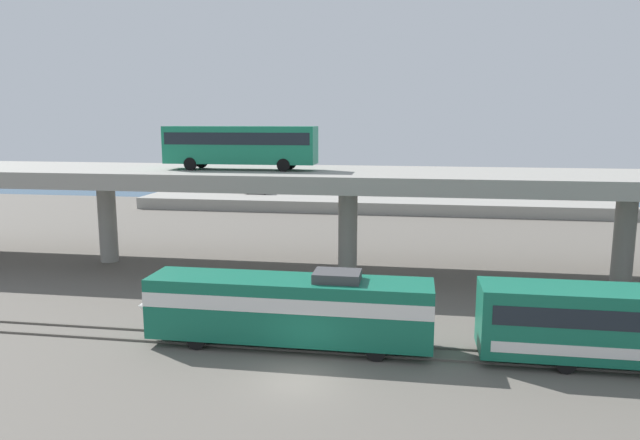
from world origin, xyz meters
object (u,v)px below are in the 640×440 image
object	(u,v)px
parked_car_1	(572,192)
parked_car_2	(258,188)
parked_car_0	(381,190)
train_locomotive	(275,305)
transit_bus_on_overpass	(241,144)
parked_car_3	(230,186)

from	to	relation	value
parked_car_1	parked_car_2	distance (m)	43.06
parked_car_0	parked_car_2	bearing A→B (deg)	4.02
train_locomotive	transit_bus_on_overpass	distance (m)	18.61
parked_car_0	parked_car_1	xyz separation A→B (m)	(25.53, 0.99, -0.00)
parked_car_0	parked_car_2	world-z (taller)	same
transit_bus_on_overpass	parked_car_1	distance (m)	51.92
parked_car_1	parked_car_3	distance (m)	48.00
train_locomotive	parked_car_3	bearing A→B (deg)	-69.76
transit_bus_on_overpass	parked_car_2	distance (m)	37.52
transit_bus_on_overpass	parked_car_2	world-z (taller)	transit_bus_on_overpass
parked_car_3	parked_car_0	bearing A→B (deg)	-3.38
parked_car_0	parked_car_3	xyz separation A→B (m)	(-22.47, 1.33, 0.00)
parked_car_1	parked_car_3	size ratio (longest dim) A/B	0.91
parked_car_0	parked_car_3	size ratio (longest dim) A/B	0.97
train_locomotive	transit_bus_on_overpass	xyz separation A→B (m)	(-6.45, 15.58, 7.87)
train_locomotive	parked_car_1	bearing A→B (deg)	-117.73
parked_car_1	parked_car_2	xyz separation A→B (m)	(-43.00, -2.21, 0.00)
parked_car_2	parked_car_3	world-z (taller)	same
parked_car_3	parked_car_2	bearing A→B (deg)	-27.11
parked_car_2	parked_car_1	bearing A→B (deg)	-177.05
parked_car_2	train_locomotive	bearing A→B (deg)	106.16
train_locomotive	parked_car_0	size ratio (longest dim) A/B	3.68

